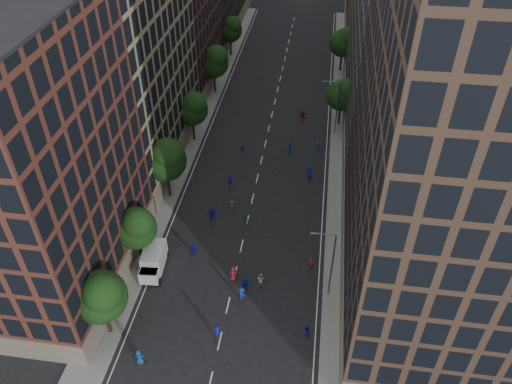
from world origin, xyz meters
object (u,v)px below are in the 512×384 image
streetlamp_near (330,262)px  cargo_van (153,261)px  streetlamp_far (336,105)px  skater_2 (306,331)px  skater_0 (140,357)px  skater_1 (217,332)px

streetlamp_near → cargo_van: bearing=177.5°
streetlamp_far → skater_2: bearing=-92.8°
streetlamp_near → skater_0: streetlamp_near is taller
skater_2 → skater_0: bearing=11.8°
skater_0 → skater_1: (6.76, 3.85, -0.02)m
streetlamp_near → skater_2: (-1.87, -5.65, -4.37)m
skater_0 → skater_1: skater_0 is taller
streetlamp_near → cargo_van: 20.04m
streetlamp_near → skater_0: (-17.43, -11.00, -4.23)m
streetlamp_near → skater_1: bearing=-146.2°
streetlamp_far → skater_1: streetlamp_far is taller
streetlamp_far → skater_0: (-17.43, -44.00, -4.23)m
streetlamp_near → streetlamp_far: bearing=90.0°
skater_1 → streetlamp_far: bearing=-125.2°
cargo_van → streetlamp_far: bearing=54.9°
streetlamp_near → skater_1: (-10.67, -7.15, -4.25)m
skater_2 → cargo_van: bearing=-27.2°
streetlamp_far → skater_0: streetlamp_far is taller
streetlamp_near → cargo_van: size_ratio=1.72×
streetlamp_far → cargo_van: size_ratio=1.72×
skater_0 → skater_2: (15.56, 5.35, -0.14)m
streetlamp_near → streetlamp_far: 33.00m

